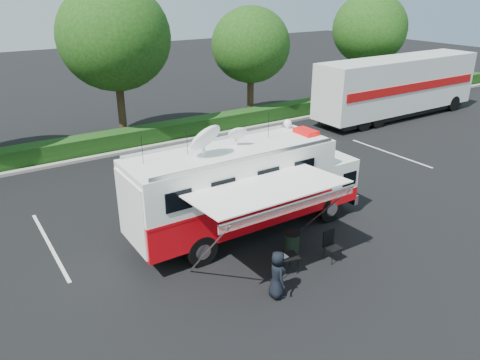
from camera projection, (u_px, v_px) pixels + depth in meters
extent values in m
plane|color=black|center=(247.00, 231.00, 17.64)|extent=(120.00, 120.00, 0.00)
cube|color=#9E998E|center=(200.00, 137.00, 28.12)|extent=(60.00, 0.35, 0.15)
cube|color=black|center=(193.00, 127.00, 28.65)|extent=(60.00, 1.20, 1.00)
cylinder|color=black|center=(121.00, 101.00, 26.75)|extent=(0.44, 0.44, 4.80)
ellipsoid|color=#14380F|center=(114.00, 37.00, 25.38)|extent=(6.14, 6.14, 5.84)
cylinder|color=black|center=(250.00, 90.00, 31.44)|extent=(0.44, 0.44, 4.00)
ellipsoid|color=#14380F|center=(251.00, 45.00, 30.30)|extent=(5.12, 5.12, 4.86)
cylinder|color=black|center=(365.00, 72.00, 36.91)|extent=(0.44, 0.44, 4.40)
ellipsoid|color=#14380F|center=(370.00, 29.00, 35.65)|extent=(5.63, 5.63, 5.35)
cube|color=silver|center=(49.00, 245.00, 16.68)|extent=(0.12, 5.50, 0.01)
cube|color=silver|center=(198.00, 205.00, 19.70)|extent=(0.12, 5.50, 0.01)
cube|color=silver|center=(306.00, 175.00, 22.73)|extent=(0.12, 5.50, 0.01)
cube|color=silver|center=(390.00, 153.00, 25.76)|extent=(0.12, 5.50, 0.01)
cube|color=black|center=(247.00, 218.00, 17.43)|extent=(8.42, 1.37, 0.29)
cylinder|color=black|center=(329.00, 208.00, 18.18)|extent=(1.08, 0.31, 1.08)
cylinder|color=black|center=(294.00, 190.00, 19.85)|extent=(1.08, 0.31, 1.08)
cylinder|color=black|center=(201.00, 250.00, 15.32)|extent=(1.08, 0.31, 1.08)
cylinder|color=black|center=(173.00, 224.00, 16.98)|extent=(1.08, 0.31, 1.08)
cube|color=silver|center=(335.00, 190.00, 19.66)|extent=(0.20, 2.45, 0.39)
cube|color=white|center=(324.00, 173.00, 18.93)|extent=(1.37, 2.45, 1.66)
cube|color=red|center=(323.00, 187.00, 19.16)|extent=(1.39, 2.47, 0.54)
cube|color=black|center=(336.00, 163.00, 19.14)|extent=(0.12, 2.15, 0.69)
cube|color=red|center=(232.00, 205.00, 16.80)|extent=(7.44, 2.45, 1.17)
cube|color=red|center=(232.00, 190.00, 16.58)|extent=(7.46, 2.47, 0.10)
cube|color=white|center=(231.00, 170.00, 16.29)|extent=(7.44, 2.45, 1.37)
cube|color=white|center=(231.00, 151.00, 16.01)|extent=(7.44, 2.45, 0.08)
cube|color=#CC0505|center=(306.00, 132.00, 17.64)|extent=(0.54, 0.93, 0.16)
sphere|color=white|center=(288.00, 123.00, 18.31)|extent=(0.33, 0.33, 0.33)
ellipsoid|color=white|center=(205.00, 138.00, 15.09)|extent=(1.17, 1.17, 0.35)
ellipsoid|color=white|center=(238.00, 134.00, 16.17)|extent=(0.69, 0.69, 0.20)
cylinder|color=black|center=(142.00, 150.00, 14.59)|extent=(0.02, 0.02, 0.98)
cylinder|color=black|center=(187.00, 141.00, 15.38)|extent=(0.02, 0.02, 0.98)
cylinder|color=black|center=(269.00, 126.00, 17.06)|extent=(0.02, 0.02, 0.98)
cube|color=white|center=(268.00, 188.00, 14.25)|extent=(4.90, 2.35, 0.20)
cube|color=red|center=(291.00, 208.00, 13.42)|extent=(4.90, 0.04, 0.27)
cylinder|color=#B2B2B7|center=(292.00, 204.00, 13.36)|extent=(4.90, 0.07, 0.07)
cylinder|color=#B2B2B7|center=(207.00, 251.00, 13.64)|extent=(0.05, 2.54, 2.82)
cylinder|color=#B2B2B7|center=(320.00, 214.00, 15.86)|extent=(0.05, 2.54, 2.82)
imported|color=black|center=(277.00, 296.00, 13.94)|extent=(0.66, 0.84, 1.51)
cube|color=black|center=(286.00, 257.00, 14.77)|extent=(0.88, 0.71, 0.04)
cylinder|color=black|center=(282.00, 271.00, 14.58)|extent=(0.02, 0.02, 0.63)
cylinder|color=black|center=(274.00, 265.00, 14.89)|extent=(0.02, 0.02, 0.63)
cylinder|color=black|center=(298.00, 265.00, 14.90)|extent=(0.02, 0.02, 0.63)
cylinder|color=black|center=(290.00, 260.00, 15.21)|extent=(0.02, 0.02, 0.63)
cube|color=silver|center=(284.00, 256.00, 14.78)|extent=(0.20, 0.27, 0.01)
cube|color=black|center=(333.00, 248.00, 15.56)|extent=(0.50, 0.50, 0.04)
cube|color=black|center=(328.00, 237.00, 15.64)|extent=(0.49, 0.05, 0.55)
cylinder|color=black|center=(332.00, 258.00, 15.40)|extent=(0.02, 0.02, 0.49)
cylinder|color=black|center=(324.00, 253.00, 15.71)|extent=(0.02, 0.02, 0.49)
cylinder|color=black|center=(341.00, 255.00, 15.60)|extent=(0.02, 0.02, 0.49)
cylinder|color=black|center=(333.00, 250.00, 15.91)|extent=(0.02, 0.02, 0.49)
cylinder|color=black|center=(292.00, 244.00, 15.99)|extent=(0.50, 0.50, 0.78)
cylinder|color=black|center=(292.00, 233.00, 15.83)|extent=(0.54, 0.54, 0.04)
cube|color=silver|center=(398.00, 84.00, 31.90)|extent=(13.20, 2.81, 3.52)
cube|color=#B20C0C|center=(415.00, 87.00, 30.82)|extent=(12.53, 0.10, 0.55)
cube|color=black|center=(394.00, 111.00, 32.64)|extent=(12.10, 2.48, 0.33)
cylinder|color=black|center=(363.00, 122.00, 29.43)|extent=(1.10, 0.33, 1.10)
cylinder|color=black|center=(336.00, 114.00, 31.30)|extent=(1.10, 0.33, 1.10)
cylinder|color=black|center=(378.00, 119.00, 30.10)|extent=(1.10, 0.33, 1.10)
cylinder|color=black|center=(350.00, 112.00, 31.96)|extent=(1.10, 0.33, 1.10)
cylinder|color=black|center=(453.00, 103.00, 34.14)|extent=(1.10, 0.33, 1.10)
cylinder|color=black|center=(425.00, 97.00, 36.01)|extent=(1.10, 0.33, 1.10)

